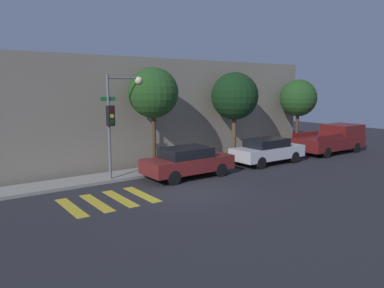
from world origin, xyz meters
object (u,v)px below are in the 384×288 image
pickup_truck (333,139)px  tree_far_end (298,98)px  sedan_middle (267,150)px  sedan_near_corner (187,161)px  tree_midblock (235,96)px  tree_near_corner (153,93)px  traffic_light_pole (117,110)px

pickup_truck → tree_far_end: tree_far_end is taller
sedan_middle → sedan_near_corner: bearing=-180.0°
sedan_near_corner → tree_midblock: (4.68, 1.86, 3.00)m
pickup_truck → tree_near_corner: tree_near_corner is taller
traffic_light_pole → sedan_near_corner: 4.10m
traffic_light_pole → tree_midblock: tree_midblock is taller
pickup_truck → sedan_near_corner: bearing=180.0°
tree_near_corner → tree_far_end: (11.18, -0.00, -0.44)m
sedan_middle → tree_midblock: size_ratio=0.86×
traffic_light_pole → pickup_truck: bearing=-4.9°
traffic_light_pole → sedan_near_corner: (2.99, -1.27, -2.51)m
tree_midblock → sedan_middle: bearing=-64.6°
tree_near_corner → sedan_middle: bearing=-16.4°
sedan_middle → tree_near_corner: tree_near_corner is taller
traffic_light_pole → tree_near_corner: tree_near_corner is taller
tree_far_end → pickup_truck: bearing=-53.7°
pickup_truck → tree_midblock: bearing=165.4°
pickup_truck → tree_midblock: (-7.11, 1.86, 2.86)m
pickup_truck → tree_midblock: size_ratio=1.01×
tree_near_corner → tree_midblock: (5.43, 0.00, -0.24)m
tree_near_corner → tree_midblock: tree_near_corner is taller
tree_far_end → tree_near_corner: bearing=180.0°
tree_midblock → tree_far_end: 5.75m
sedan_near_corner → sedan_middle: size_ratio=0.99×
tree_far_end → tree_midblock: bearing=180.0°
tree_near_corner → tree_midblock: bearing=0.0°
traffic_light_pole → pickup_truck: 15.02m
traffic_light_pole → pickup_truck: (14.77, -1.27, -2.38)m
pickup_truck → tree_midblock: 7.89m
traffic_light_pole → tree_near_corner: bearing=14.8°
traffic_light_pole → tree_far_end: bearing=2.5°
sedan_near_corner → tree_near_corner: (-0.76, 1.86, 3.23)m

